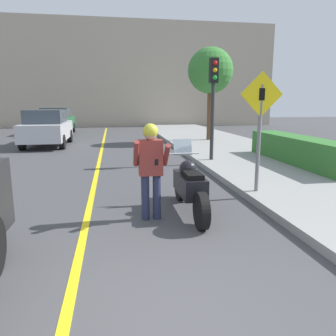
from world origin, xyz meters
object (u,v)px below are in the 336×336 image
crossing_sign (260,121)px  traffic_light (213,90)px  person_biker (151,162)px  parked_car_green (57,121)px  street_tree (210,71)px  parked_car_silver (47,128)px  motorcycle (190,186)px

crossing_sign → traffic_light: traffic_light is taller
person_biker → parked_car_green: bearing=104.0°
crossing_sign → street_tree: (1.83, 9.70, 1.88)m
crossing_sign → parked_car_silver: crossing_sign is taller
person_biker → crossing_sign: crossing_sign is taller
crossing_sign → traffic_light: 4.01m
crossing_sign → parked_car_green: (-6.48, 15.64, -0.78)m
street_tree → parked_car_green: bearing=144.5°
person_biker → street_tree: street_tree is taller
crossing_sign → parked_car_green: 16.95m
crossing_sign → street_tree: bearing=79.3°
parked_car_silver → parked_car_green: bearing=94.7°
traffic_light → street_tree: size_ratio=0.71×
motorcycle → parked_car_silver: 11.24m
parked_car_silver → parked_car_green: same height
parked_car_silver → crossing_sign: bearing=-58.2°
street_tree → motorcycle: bearing=-108.4°
crossing_sign → person_biker: bearing=-158.5°
parked_car_green → street_tree: bearing=-35.5°
crossing_sign → street_tree: size_ratio=0.55×
person_biker → parked_car_green: parked_car_green is taller
traffic_light → parked_car_silver: 8.59m
motorcycle → street_tree: street_tree is taller
person_biker → parked_car_green: (-4.12, 16.57, -0.15)m
parked_car_silver → person_biker: bearing=-71.1°
motorcycle → person_biker: (-0.73, -0.24, 0.51)m
motorcycle → person_biker: size_ratio=1.36×
crossing_sign → parked_car_green: size_ratio=0.59×
crossing_sign → street_tree: street_tree is taller
crossing_sign → parked_car_silver: bearing=121.8°
crossing_sign → parked_car_green: crossing_sign is taller
parked_car_silver → parked_car_green: size_ratio=1.00×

